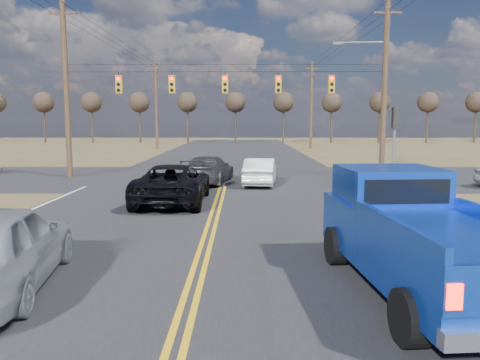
{
  "coord_description": "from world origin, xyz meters",
  "views": [
    {
      "loc": [
        0.95,
        -8.83,
        3.29
      ],
      "look_at": [
        0.89,
        5.15,
        1.5
      ],
      "focal_mm": 35.0,
      "sensor_mm": 36.0,
      "label": 1
    }
  ],
  "objects_px": {
    "pickup_truck": "(415,235)",
    "black_suv": "(173,184)",
    "dgrey_car_queue": "(208,170)",
    "white_car_queue": "(260,172)"
  },
  "relations": [
    {
      "from": "pickup_truck",
      "to": "white_car_queue",
      "type": "distance_m",
      "value": 15.17
    },
    {
      "from": "white_car_queue",
      "to": "pickup_truck",
      "type": "bearing_deg",
      "value": 105.17
    },
    {
      "from": "pickup_truck",
      "to": "dgrey_car_queue",
      "type": "bearing_deg",
      "value": 103.75
    },
    {
      "from": "white_car_queue",
      "to": "dgrey_car_queue",
      "type": "relative_size",
      "value": 0.85
    },
    {
      "from": "pickup_truck",
      "to": "black_suv",
      "type": "height_order",
      "value": "pickup_truck"
    },
    {
      "from": "white_car_queue",
      "to": "dgrey_car_queue",
      "type": "distance_m",
      "value": 2.75
    },
    {
      "from": "pickup_truck",
      "to": "dgrey_car_queue",
      "type": "height_order",
      "value": "pickup_truck"
    },
    {
      "from": "black_suv",
      "to": "white_car_queue",
      "type": "bearing_deg",
      "value": -124.39
    },
    {
      "from": "black_suv",
      "to": "pickup_truck",
      "type": "bearing_deg",
      "value": 122.49
    },
    {
      "from": "black_suv",
      "to": "dgrey_car_queue",
      "type": "height_order",
      "value": "black_suv"
    }
  ]
}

